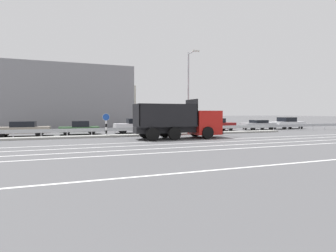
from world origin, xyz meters
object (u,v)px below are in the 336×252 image
Objects in this scene: dump_truck at (188,124)px; parked_car_6 at (258,125)px; median_road_sign at (106,125)px; street_lamp_1 at (189,89)px; parked_car_5 at (217,125)px; parked_car_7 at (287,123)px; parked_car_3 at (135,126)px; parked_car_1 at (22,129)px; church_tower at (124,98)px; parked_car_2 at (79,128)px; parked_car_4 at (180,125)px.

dump_truck is 1.70× the size of parked_car_6.
median_road_sign reaches higher than parked_car_6.
street_lamp_1 is at bearing -0.06° from median_road_sign.
parked_car_5 is 11.20m from parked_car_7.
street_lamp_1 is 7.14m from parked_car_3.
median_road_sign is 0.49× the size of parked_car_5.
parked_car_1 is 32.20m from parked_car_7.
parked_car_5 is at bearing -72.34° from church_tower.
parked_car_5 is (10.14, -0.18, -0.02)m from parked_car_3.
parked_car_5 is at bearing -90.80° from parked_car_3.
church_tower is (8.90, 21.96, 4.28)m from parked_car_2.
parked_car_6 is at bearing -91.09° from parked_car_3.
parked_car_7 is at bearing -90.66° from parked_car_2.
parked_car_7 is (11.19, 0.12, 0.02)m from parked_car_5.
street_lamp_1 reaches higher than parked_car_6.
median_road_sign is at bearing -151.24° from parked_car_2.
parked_car_7 is at bearing -89.94° from parked_car_3.
street_lamp_1 is at bearing -53.42° from parked_car_5.
parked_car_7 reaches higher than parked_car_1.
parked_car_6 is 5.20m from parked_car_7.
street_lamp_1 is at bearing 173.16° from parked_car_4.
dump_truck is 3.52× the size of median_road_sign.
parked_car_7 is (16.73, 3.87, -3.79)m from street_lamp_1.
street_lamp_1 is 11.75m from parked_car_2.
parked_car_5 is at bearing -91.09° from parked_car_2.
parked_car_1 is (-7.25, 3.46, -0.39)m from median_road_sign.
median_road_sign is 14.26m from parked_car_5.
street_lamp_1 reaches higher than parked_car_3.
parked_car_6 is at bearing 118.35° from dump_truck.
parked_car_3 is 10.14m from parked_car_5.
street_lamp_1 is 1.71× the size of parked_car_1.
street_lamp_1 is at bearing -111.08° from parked_car_2.
church_tower is at bearing -7.87° from parked_car_3.
parked_car_7 is at bearing -83.66° from parked_car_6.
parked_car_2 is 21.93m from parked_car_6.
parked_car_1 is at bearing 167.34° from street_lamp_1.
dump_truck is 7.95m from parked_car_3.
parked_car_1 is 1.04× the size of parked_car_7.
church_tower is (-18.22, 21.95, 4.18)m from parked_car_7.
parked_car_6 is (21.93, -0.30, -0.01)m from parked_car_2.
median_road_sign is 0.48× the size of parked_car_6.
parked_car_4 is at bearing -89.08° from parked_car_5.
parked_car_4 is 0.37× the size of church_tower.
median_road_sign reaches higher than parked_car_3.
parked_car_6 is at bearing -89.49° from parked_car_1.
church_tower is at bearing 9.99° from parked_car_4.
parked_car_4 is at bearing -84.16° from church_tower.
parked_car_7 is (24.95, 3.86, -0.31)m from median_road_sign.
church_tower reaches higher than parked_car_3.
church_tower is (-7.03, 22.07, 4.20)m from parked_car_5.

